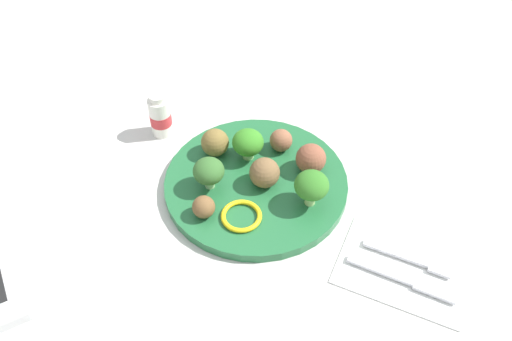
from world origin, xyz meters
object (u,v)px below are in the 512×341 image
meatball_back_left (204,207)px  yogurt_bottle (160,116)px  meatball_mid_right (311,159)px  napkin (403,269)px  plate (256,183)px  meatball_center (279,140)px  fork (413,259)px  meatball_back_right (266,171)px  meatball_front_left (215,143)px  knife (406,280)px  pepper_ring_near_rim (241,216)px  broccoli_floret_back_right (209,171)px  broccoli_floret_near_rim (248,143)px  broccoli_floret_front_right (311,187)px

meatball_back_left → yogurt_bottle: 0.21m
meatball_mid_right → napkin: size_ratio=0.27×
plate → meatball_center: 0.08m
fork → yogurt_bottle: size_ratio=1.53×
meatball_back_right → meatball_front_left: meatball_back_right is taller
meatball_mid_right → napkin: 0.21m
meatball_back_right → plate: bearing=-161.3°
meatball_front_left → knife: bearing=-10.8°
meatball_back_left → yogurt_bottle: (-0.17, 0.12, 0.00)m
pepper_ring_near_rim → knife: bearing=6.4°
plate → meatball_back_left: size_ratio=8.48×
meatball_front_left → napkin: 0.34m
plate → broccoli_floret_back_right: broccoli_floret_back_right is taller
pepper_ring_near_rim → fork: 0.24m
yogurt_bottle → broccoli_floret_near_rim: bearing=3.2°
meatball_center → fork: meatball_center is taller
broccoli_floret_near_rim → yogurt_bottle: yogurt_bottle is taller
napkin → broccoli_floret_back_right: bearing=-176.8°
plate → meatball_mid_right: bearing=44.9°
broccoli_floret_front_right → meatball_mid_right: (-0.03, 0.06, -0.01)m
meatball_mid_right → pepper_ring_near_rim: (-0.04, -0.14, -0.02)m
meatball_back_right → knife: size_ratio=0.32×
broccoli_floret_front_right → napkin: size_ratio=0.34×
meatball_back_left → knife: (0.29, 0.05, -0.03)m
meatball_center → yogurt_bottle: 0.20m
broccoli_floret_front_right → knife: bearing=-15.5°
broccoli_floret_near_rim → broccoli_floret_back_right: bearing=-101.8°
meatball_back_left → knife: 0.29m
pepper_ring_near_rim → broccoli_floret_front_right: bearing=45.3°
meatball_center → meatball_back_left: 0.18m
yogurt_bottle → broccoli_floret_front_right: bearing=-5.6°
broccoli_floret_back_right → meatball_mid_right: size_ratio=1.11×
pepper_ring_near_rim → yogurt_bottle: (-0.22, 0.10, 0.02)m
broccoli_floret_front_right → pepper_ring_near_rim: size_ratio=0.99×
plate → meatball_back_left: (-0.03, -0.10, 0.02)m
pepper_ring_near_rim → meatball_back_left: bearing=-155.9°
plate → broccoli_floret_near_rim: bearing=134.7°
meatball_center → knife: (0.26, -0.13, -0.03)m
broccoli_floret_back_right → meatball_center: (0.05, 0.13, -0.01)m
broccoli_floret_back_right → meatball_mid_right: (0.11, 0.11, -0.01)m
meatball_front_left → napkin: (0.33, -0.05, -0.04)m
broccoli_floret_front_right → broccoli_floret_back_right: bearing=-162.6°
meatball_mid_right → pepper_ring_near_rim: 0.14m
meatball_center → meatball_mid_right: 0.07m
knife → meatball_back_right: bearing=167.8°
broccoli_floret_near_rim → meatball_back_right: 0.06m
meatball_mid_right → pepper_ring_near_rim: meatball_mid_right is taller
meatball_front_left → meatball_back_left: bearing=-63.9°
knife → yogurt_bottle: (-0.46, 0.07, 0.03)m
meatball_center → knife: size_ratio=0.25×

